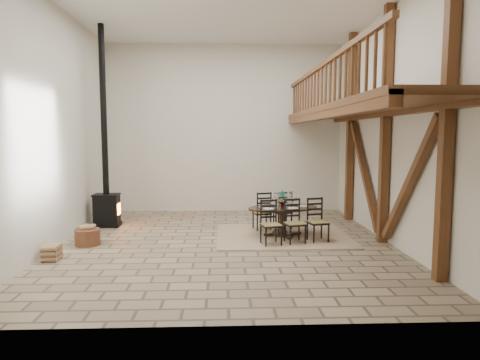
{
  "coord_description": "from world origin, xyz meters",
  "views": [
    {
      "loc": [
        -0.06,
        -8.98,
        2.31
      ],
      "look_at": [
        0.31,
        0.4,
        1.32
      ],
      "focal_mm": 32.0,
      "sensor_mm": 36.0,
      "label": 1
    }
  ],
  "objects_px": {
    "wood_stove": "(106,182)",
    "log_stack": "(52,252)",
    "dining_table": "(284,220)",
    "log_basket": "(87,236)"
  },
  "relations": [
    {
      "from": "dining_table",
      "to": "log_stack",
      "type": "distance_m",
      "value": 4.86
    },
    {
      "from": "dining_table",
      "to": "wood_stove",
      "type": "xyz_separation_m",
      "value": [
        -4.34,
        1.3,
        0.75
      ]
    },
    {
      "from": "log_basket",
      "to": "dining_table",
      "type": "bearing_deg",
      "value": 7.53
    },
    {
      "from": "wood_stove",
      "to": "log_basket",
      "type": "height_order",
      "value": "wood_stove"
    },
    {
      "from": "wood_stove",
      "to": "log_stack",
      "type": "height_order",
      "value": "wood_stove"
    },
    {
      "from": "wood_stove",
      "to": "log_stack",
      "type": "bearing_deg",
      "value": -95.86
    },
    {
      "from": "dining_table",
      "to": "log_stack",
      "type": "relative_size",
      "value": 5.08
    },
    {
      "from": "wood_stove",
      "to": "log_stack",
      "type": "xyz_separation_m",
      "value": [
        -0.23,
        -2.94,
        -0.98
      ]
    },
    {
      "from": "wood_stove",
      "to": "dining_table",
      "type": "bearing_deg",
      "value": -17.94
    },
    {
      "from": "wood_stove",
      "to": "log_basket",
      "type": "xyz_separation_m",
      "value": [
        0.09,
        -1.86,
        -0.94
      ]
    }
  ]
}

